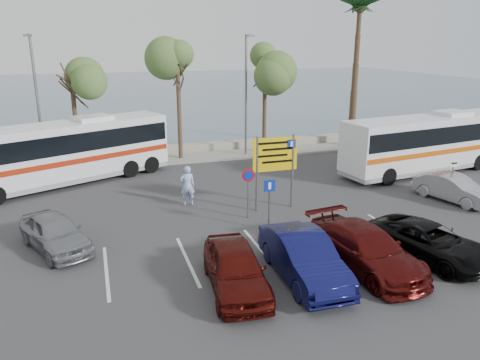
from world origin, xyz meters
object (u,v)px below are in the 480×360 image
object	(u,v)px
car_silver_a	(55,232)
direction_sign	(275,160)
pedestrian_far	(408,158)
car_blue	(304,257)
car_red	(236,268)
street_lamp_left	(37,97)
suv_black	(429,242)
coach_bus_left	(65,154)
pedestrian_near	(187,186)
car_silver_b	(454,188)
car_maroon	(366,249)
street_lamp_right	(246,90)
coach_bus_right	(428,145)

from	to	relation	value
car_silver_a	direction_sign	bearing A→B (deg)	-14.10
car_silver_a	pedestrian_far	distance (m)	20.39
car_blue	car_red	distance (m)	2.40
street_lamp_left	suv_black	size ratio (longest dim) A/B	1.69
coach_bus_left	pedestrian_near	bearing A→B (deg)	-43.71
suv_black	pedestrian_near	xyz separation A→B (m)	(-7.33, 8.50, 0.33)
suv_black	car_silver_b	distance (m)	7.45
street_lamp_left	coach_bus_left	distance (m)	4.41
car_maroon	suv_black	size ratio (longest dim) A/B	1.09
car_red	car_silver_a	bearing A→B (deg)	144.89
street_lamp_right	car_silver_a	world-z (taller)	street_lamp_right
car_silver_b	street_lamp_right	bearing A→B (deg)	104.44
direction_sign	pedestrian_near	bearing A→B (deg)	154.96
car_red	car_blue	bearing A→B (deg)	5.83
street_lamp_left	car_silver_b	distance (m)	23.66
pedestrian_near	car_silver_b	bearing A→B (deg)	167.81
coach_bus_right	pedestrian_near	world-z (taller)	coach_bus_right
car_blue	coach_bus_left	bearing A→B (deg)	120.95
car_blue	pedestrian_near	size ratio (longest dim) A/B	2.40
car_maroon	coach_bus_left	bearing A→B (deg)	119.03
coach_bus_right	suv_black	bearing A→B (deg)	-128.19
coach_bus_left	car_silver_b	world-z (taller)	coach_bus_left
car_maroon	direction_sign	bearing A→B (deg)	89.18
car_silver_a	pedestrian_far	world-z (taller)	pedestrian_far
street_lamp_right	pedestrian_far	size ratio (longest dim) A/B	4.11
coach_bus_left	car_red	distance (m)	15.11
car_blue	street_lamp_right	bearing A→B (deg)	79.24
suv_black	pedestrian_far	size ratio (longest dim) A/B	2.43
direction_sign	coach_bus_left	bearing A→B (deg)	142.78
car_blue	car_silver_b	distance (m)	11.72
car_blue	suv_black	world-z (taller)	car_blue
direction_sign	car_red	world-z (taller)	direction_sign
direction_sign	pedestrian_near	xyz separation A→B (m)	(-3.86, 1.80, -1.44)
street_lamp_left	car_maroon	world-z (taller)	street_lamp_left
street_lamp_left	car_silver_a	distance (m)	12.69
street_lamp_left	pedestrian_far	xyz separation A→B (m)	(21.00, -7.02, -3.62)
street_lamp_left	direction_sign	distance (m)	15.24
car_silver_b	street_lamp_left	bearing A→B (deg)	133.22
pedestrian_near	street_lamp_left	bearing A→B (deg)	-46.97
coach_bus_right	suv_black	xyz separation A→B (m)	(-7.87, -10.00, -1.03)
direction_sign	coach_bus_right	bearing A→B (deg)	16.24
car_silver_b	pedestrian_near	bearing A→B (deg)	149.00
street_lamp_left	car_blue	distance (m)	19.81
street_lamp_left	pedestrian_far	size ratio (longest dim) A/B	4.11
street_lamp_left	coach_bus_right	bearing A→B (deg)	-17.44
street_lamp_left	suv_black	world-z (taller)	street_lamp_left
car_red	coach_bus_right	bearing A→B (deg)	38.92
pedestrian_far	car_red	bearing A→B (deg)	106.14
car_silver_a	car_blue	xyz separation A→B (m)	(8.17, -5.00, 0.08)
car_red	suv_black	xyz separation A→B (m)	(7.48, 0.00, -0.09)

